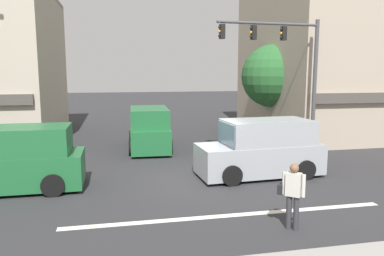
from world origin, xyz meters
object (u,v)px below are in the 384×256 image
(utility_pole_far_right, at_px, (291,61))
(pedestrian_foreground_with_bag, at_px, (292,192))
(van_approaching_near, at_px, (149,129))
(street_tree, at_px, (273,76))
(van_crossing_rightbound, at_px, (262,149))
(traffic_light_mast, at_px, (290,62))
(van_crossing_leftbound, at_px, (13,161))

(utility_pole_far_right, height_order, pedestrian_foreground_with_bag, utility_pole_far_right)
(utility_pole_far_right, distance_m, van_approaching_near, 9.38)
(street_tree, relative_size, van_crossing_rightbound, 1.17)
(utility_pole_far_right, distance_m, van_crossing_rightbound, 9.70)
(traffic_light_mast, bearing_deg, van_crossing_rightbound, -130.21)
(van_crossing_rightbound, bearing_deg, utility_pole_far_right, 57.72)
(van_approaching_near, bearing_deg, van_crossing_leftbound, -130.75)
(van_crossing_leftbound, bearing_deg, traffic_light_mast, 14.67)
(traffic_light_mast, bearing_deg, street_tree, 74.32)
(van_approaching_near, bearing_deg, pedestrian_foreground_with_bag, -76.29)
(utility_pole_far_right, xyz_separation_m, van_approaching_near, (-8.50, -1.91, -3.48))
(traffic_light_mast, xyz_separation_m, van_crossing_leftbound, (-11.07, -2.90, -3.30))
(utility_pole_far_right, distance_m, van_crossing_leftbound, 15.88)
(van_crossing_rightbound, height_order, van_crossing_leftbound, same)
(van_approaching_near, height_order, van_crossing_rightbound, same)
(utility_pole_far_right, xyz_separation_m, pedestrian_foreground_with_bag, (-5.95, -12.36, -3.53))
(street_tree, relative_size, utility_pole_far_right, 0.63)
(street_tree, xyz_separation_m, van_crossing_leftbound, (-12.48, -7.92, -2.62))
(van_crossing_rightbound, bearing_deg, van_crossing_leftbound, -179.90)
(van_approaching_near, height_order, van_crossing_leftbound, same)
(van_approaching_near, xyz_separation_m, van_crossing_rightbound, (3.67, -5.75, 0.00))
(van_approaching_near, bearing_deg, van_crossing_rightbound, -57.48)
(utility_pole_far_right, height_order, van_approaching_near, utility_pole_far_right)
(van_crossing_rightbound, bearing_deg, van_approaching_near, 122.52)
(street_tree, xyz_separation_m, traffic_light_mast, (-1.41, -5.02, 0.68))
(utility_pole_far_right, height_order, van_crossing_rightbound, utility_pole_far_right)
(van_crossing_leftbound, bearing_deg, van_crossing_rightbound, 0.10)
(street_tree, bearing_deg, van_crossing_rightbound, -115.95)
(traffic_light_mast, bearing_deg, van_crossing_leftbound, -165.33)
(traffic_light_mast, distance_m, van_crossing_rightbound, 5.01)
(traffic_light_mast, height_order, van_crossing_leftbound, traffic_light_mast)
(traffic_light_mast, xyz_separation_m, van_approaching_near, (-6.10, 2.87, -3.30))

